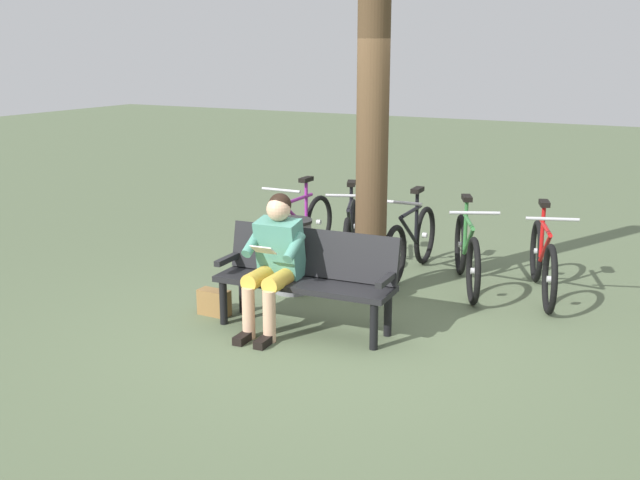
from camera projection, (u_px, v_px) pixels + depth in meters
ground_plane at (329, 332)px, 6.75m from camera, size 40.00×40.00×0.00m
bench at (308, 272)px, 6.75m from camera, size 1.63×0.57×0.87m
person_reading at (275, 256)px, 6.66m from camera, size 0.51×0.78×1.20m
handbag at (214, 302)px, 7.15m from camera, size 0.30×0.14×0.24m
tree_trunk at (373, 115)px, 7.28m from camera, size 0.31×0.31×3.59m
litter_bin at (292, 256)px, 7.77m from camera, size 0.40×0.40×0.75m
bicycle_black at (543, 261)px, 7.63m from camera, size 0.68×1.60×0.94m
bicycle_blue at (467, 254)px, 7.90m from camera, size 0.77×1.55×0.94m
bicycle_orange at (411, 243)px, 8.35m from camera, size 0.48×1.68×0.94m
bicycle_green at (350, 234)px, 8.74m from camera, size 0.73×1.58×0.94m
bicycle_red at (299, 228)px, 9.02m from camera, size 0.48×1.68×0.94m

